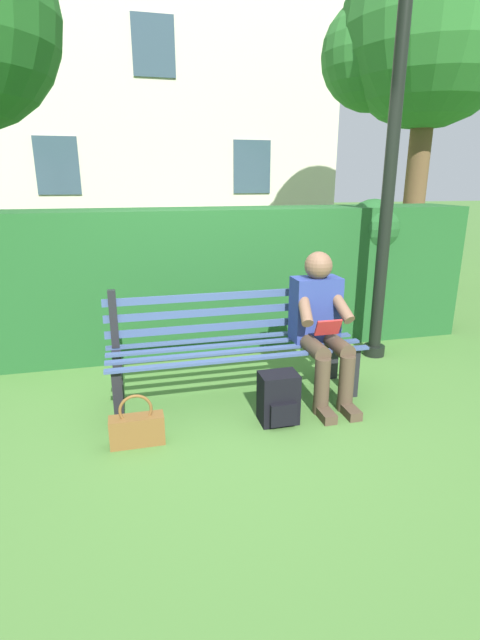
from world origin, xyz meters
TOP-DOWN VIEW (x-y plane):
  - ground at (0.00, 0.00)m, footprint 60.00×60.00m
  - park_bench at (0.00, -0.08)m, footprint 2.02×0.54m
  - person_seated at (-0.66, 0.10)m, footprint 0.44×0.73m
  - hedge_backdrop at (-0.34, -1.29)m, footprint 4.94×0.72m
  - building_facade at (-0.08, -9.15)m, footprint 8.69×2.80m
  - backpack at (-0.20, 0.44)m, footprint 0.28×0.27m
  - handbag at (0.81, 0.50)m, footprint 0.36×0.12m
  - tree_far at (-3.81, -3.73)m, footprint 2.94×2.80m
  - lamp_post at (-1.58, -0.60)m, footprint 0.30×0.30m

SIDE VIEW (x-z plane):
  - ground at x=0.00m, z-range 0.00..0.00m
  - handbag at x=0.81m, z-range -0.07..0.30m
  - backpack at x=-0.20m, z-range 0.00..0.38m
  - park_bench at x=0.00m, z-range 0.01..0.91m
  - person_seated at x=-0.66m, z-range 0.04..1.21m
  - hedge_backdrop at x=-0.34m, z-range -0.01..1.51m
  - lamp_post at x=-1.58m, z-range 0.40..4.09m
  - building_facade at x=-0.08m, z-range 0.00..7.10m
  - tree_far at x=-3.81m, z-range 1.15..6.42m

